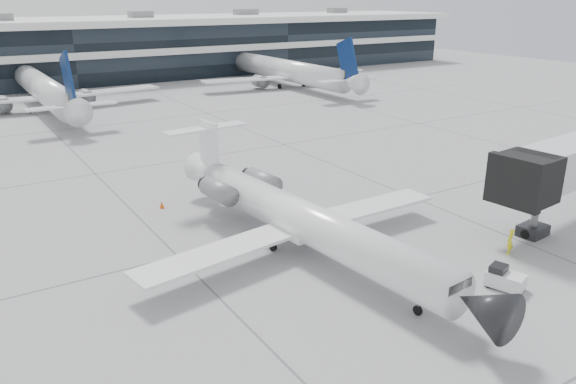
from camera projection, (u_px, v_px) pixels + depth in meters
ground at (311, 224)px, 39.77m from camera, size 220.00×220.00×0.00m
terminal at (62, 54)px, 103.69m from camera, size 170.00×22.00×10.00m
bg_jet_center at (47, 109)px, 79.76m from camera, size 32.00×40.00×9.60m
bg_jet_right at (286, 86)px, 99.76m from camera, size 32.00×40.00×9.60m
regional_jet at (300, 218)px, 34.88m from camera, size 22.22×27.75×6.41m
ramp_worker at (510, 242)px, 34.84m from camera, size 0.72×0.64×1.66m
baggage_tug at (504, 279)px, 30.87m from camera, size 1.75×2.25×1.26m
traffic_cone at (162, 205)px, 42.58m from camera, size 0.38×0.38×0.54m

